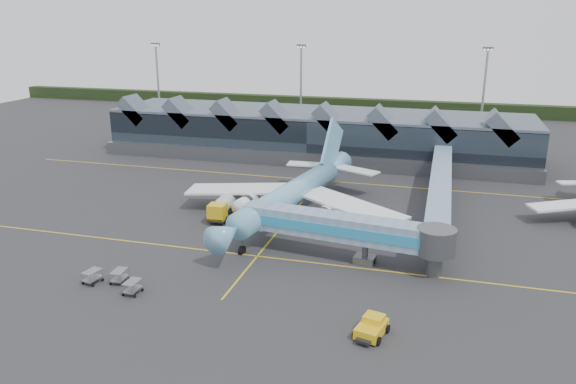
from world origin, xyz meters
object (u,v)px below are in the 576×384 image
(jet_bridge, at_px, (357,231))
(main_airliner, at_px, (294,193))
(fuel_truck, at_px, (226,204))
(pushback_tug, at_px, (372,327))

(jet_bridge, bearing_deg, main_airliner, 138.61)
(fuel_truck, bearing_deg, jet_bridge, -29.92)
(main_airliner, relative_size, jet_bridge, 1.55)
(jet_bridge, xyz_separation_m, fuel_truck, (-21.88, 11.59, -2.21))
(jet_bridge, xyz_separation_m, pushback_tug, (4.15, -16.43, -3.26))
(main_airliner, height_order, jet_bridge, main_airliner)
(main_airliner, distance_m, jet_bridge, 17.82)
(main_airliner, relative_size, fuel_truck, 4.11)
(main_airliner, relative_size, pushback_tug, 9.13)
(jet_bridge, relative_size, pushback_tug, 5.90)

